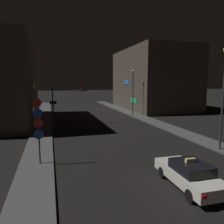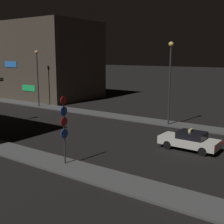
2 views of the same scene
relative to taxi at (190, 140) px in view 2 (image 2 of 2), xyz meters
The scene contains 6 objects.
sidewalk_right 21.46m from the taxi, 71.27° to the left, with size 2.23×60.27×0.14m, color #4C4C4C.
building_facade_right 34.94m from the taxi, 66.57° to the left, with size 11.53×19.27×12.21m.
taxi is the anchor object (origin of this frame).
sign_pole_left 9.68m from the taxi, 145.14° to the left, with size 0.62×0.10×4.41m.
street_lamp_near_block 9.13m from the taxi, 36.16° to the left, with size 0.50×0.50×8.18m.
street_lamp_far_block 24.90m from the taxi, 75.29° to the left, with size 0.44×0.44×7.48m.
Camera 2 is at (-20.63, 0.13, 7.10)m, focal length 48.06 mm.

